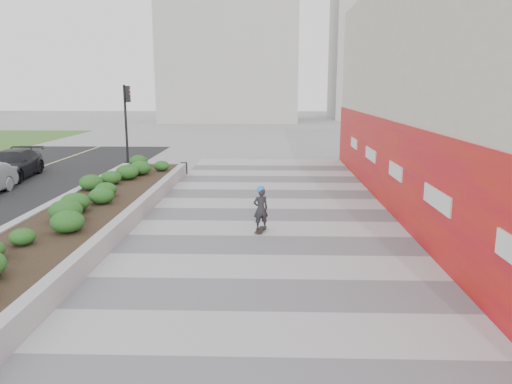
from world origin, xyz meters
TOP-DOWN VIEW (x-y plane):
  - ground at (0.00, 0.00)m, footprint 160.00×160.00m
  - walkway at (0.00, 3.00)m, footprint 8.00×36.00m
  - building at (6.98, 8.98)m, footprint 6.04×24.08m
  - planter at (-5.50, 7.00)m, footprint 3.00×18.00m
  - traffic_signal_near at (-7.23, 17.50)m, footprint 0.33×0.28m
  - distant_bldg_north_l at (-5.00, 55.00)m, footprint 16.00×12.00m
  - distant_bldg_north_r at (15.00, 60.00)m, footprint 14.00×10.00m
  - manhole_cover at (0.50, 3.00)m, footprint 0.44×0.44m
  - skateboarder at (-0.26, 6.23)m, footprint 0.52×0.75m
  - car_dark at (-11.77, 14.51)m, footprint 2.28×4.58m

SIDE VIEW (x-z plane):
  - ground at x=0.00m, z-range 0.00..0.00m
  - manhole_cover at x=0.50m, z-range 0.00..0.01m
  - walkway at x=0.00m, z-range 0.00..0.01m
  - planter at x=-5.50m, z-range -0.03..0.87m
  - car_dark at x=-11.77m, z-range 0.00..1.28m
  - skateboarder at x=-0.26m, z-range 0.01..1.38m
  - traffic_signal_near at x=-7.23m, z-range 0.66..4.86m
  - building at x=6.98m, z-range -0.02..7.98m
  - distant_bldg_north_l at x=-5.00m, z-range 0.00..20.00m
  - distant_bldg_north_r at x=15.00m, z-range 0.00..24.00m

